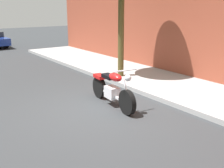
# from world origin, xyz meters

# --- Properties ---
(ground_plane) EXTENTS (60.00, 60.00, 0.00)m
(ground_plane) POSITION_xyz_m (0.00, 0.00, 0.00)
(ground_plane) COLOR #303335
(sidewalk) EXTENTS (20.89, 2.70, 0.14)m
(sidewalk) POSITION_xyz_m (0.00, 3.04, 0.07)
(sidewalk) COLOR #9B9B9B
(sidewalk) RESTS_ON ground
(motorcycle) EXTENTS (2.21, 0.70, 1.15)m
(motorcycle) POSITION_xyz_m (-0.01, 0.42, 0.46)
(motorcycle) COLOR black
(motorcycle) RESTS_ON ground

